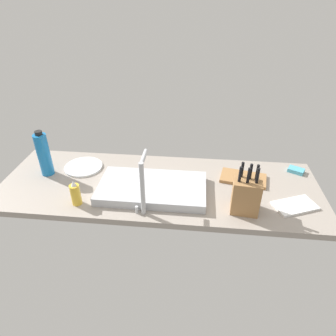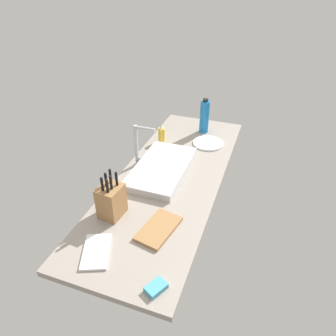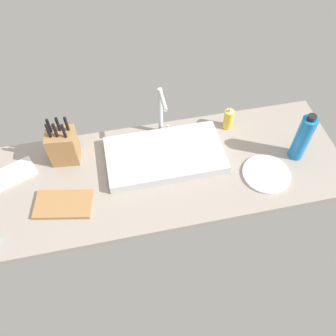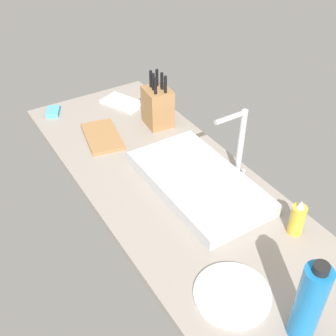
# 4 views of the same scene
# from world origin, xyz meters

# --- Properties ---
(countertop_slab) EXTENTS (1.82, 0.64, 0.04)m
(countertop_slab) POSITION_xyz_m (0.00, 0.00, 0.02)
(countertop_slab) COLOR gray
(countertop_slab) RESTS_ON ground
(sink_basin) EXTENTS (0.59, 0.32, 0.05)m
(sink_basin) POSITION_xyz_m (0.03, 0.07, 0.06)
(sink_basin) COLOR #B7BABF
(sink_basin) RESTS_ON countertop_slab
(faucet) EXTENTS (0.06, 0.15, 0.29)m
(faucet) POSITION_xyz_m (0.04, 0.24, 0.21)
(faucet) COLOR #B7BABF
(faucet) RESTS_ON countertop_slab
(knife_block) EXTENTS (0.14, 0.13, 0.26)m
(knife_block) POSITION_xyz_m (-0.46, 0.18, 0.13)
(knife_block) COLOR #9E7042
(knife_block) RESTS_ON countertop_slab
(cutting_board) EXTENTS (0.28, 0.19, 0.02)m
(cutting_board) POSITION_xyz_m (-0.49, -0.10, 0.04)
(cutting_board) COLOR #9E7042
(cutting_board) RESTS_ON countertop_slab
(soap_bottle) EXTENTS (0.05, 0.05, 0.14)m
(soap_bottle) POSITION_xyz_m (0.40, 0.22, 0.10)
(soap_bottle) COLOR gold
(soap_bottle) RESTS_ON countertop_slab
(water_bottle) EXTENTS (0.07, 0.07, 0.28)m
(water_bottle) POSITION_xyz_m (0.68, -0.04, 0.17)
(water_bottle) COLOR #1970B7
(water_bottle) RESTS_ON countertop_slab
(dinner_plate) EXTENTS (0.23, 0.23, 0.01)m
(dinner_plate) POSITION_xyz_m (0.49, -0.13, 0.04)
(dinner_plate) COLOR white
(dinner_plate) RESTS_ON countertop_slab
(dish_towel) EXTENTS (0.25, 0.20, 0.01)m
(dish_towel) POSITION_xyz_m (-0.72, 0.13, 0.04)
(dish_towel) COLOR white
(dish_towel) RESTS_ON countertop_slab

